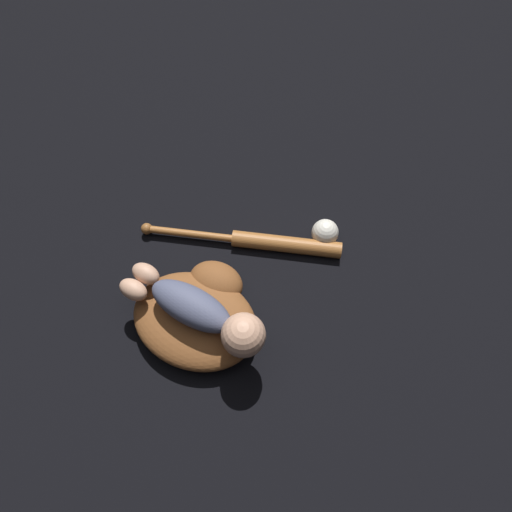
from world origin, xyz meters
TOP-DOWN VIEW (x-y plane):
  - ground_plane at (0.00, 0.00)m, footprint 6.00×6.00m
  - baseball_glove at (-0.03, 0.02)m, footprint 0.38×0.36m
  - baby_figure at (0.01, 0.00)m, footprint 0.39×0.16m
  - baseball_bat at (-0.04, 0.30)m, footprint 0.49×0.34m
  - baseball at (0.06, 0.43)m, footprint 0.08×0.08m

SIDE VIEW (x-z plane):
  - ground_plane at x=0.00m, z-range 0.00..0.00m
  - baseball_bat at x=-0.04m, z-range 0.00..0.05m
  - baseball at x=0.06m, z-range 0.00..0.08m
  - baseball_glove at x=-0.03m, z-range 0.00..0.09m
  - baby_figure at x=0.01m, z-range 0.08..0.18m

